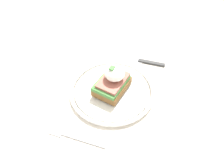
% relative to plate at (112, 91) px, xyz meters
% --- Properties ---
extents(dining_table, '(1.09, 0.70, 0.76)m').
position_rel_plate_xyz_m(dining_table, '(-0.03, -0.05, -0.13)').
color(dining_table, beige).
rests_on(dining_table, ground_plane).
extents(plate, '(0.24, 0.24, 0.02)m').
position_rel_plate_xyz_m(plate, '(0.00, 0.00, 0.00)').
color(plate, silver).
rests_on(plate, dining_table).
extents(sandwich, '(0.10, 0.07, 0.08)m').
position_rel_plate_xyz_m(sandwich, '(0.00, -0.00, 0.04)').
color(sandwich, brown).
rests_on(sandwich, plate).
extents(fork, '(0.05, 0.15, 0.00)m').
position_rel_plate_xyz_m(fork, '(-0.17, 0.01, -0.01)').
color(fork, silver).
rests_on(fork, dining_table).
extents(knife, '(0.06, 0.19, 0.01)m').
position_rel_plate_xyz_m(knife, '(0.16, -0.01, -0.01)').
color(knife, '#2D2D2D').
rests_on(knife, dining_table).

